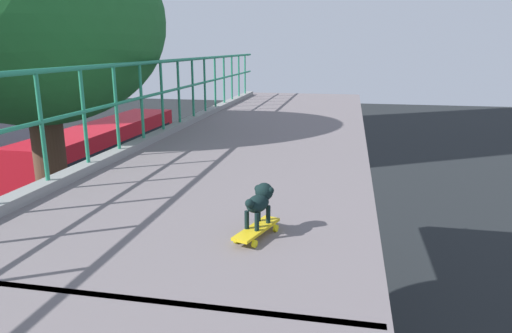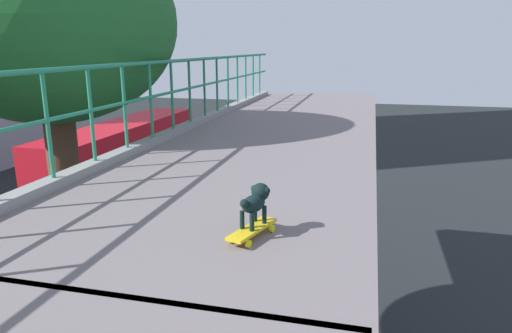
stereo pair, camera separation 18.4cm
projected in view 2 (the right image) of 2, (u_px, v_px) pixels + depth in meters
city_bus at (124, 154)px, 22.65m from camera, size 2.50×11.65×3.44m
roadside_tree_mid at (49, 30)px, 7.55m from camera, size 4.16×4.16×9.10m
toy_skateboard at (252, 230)px, 3.58m from camera, size 0.30×0.55×0.08m
small_dog at (256, 200)px, 3.60m from camera, size 0.22×0.36×0.32m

